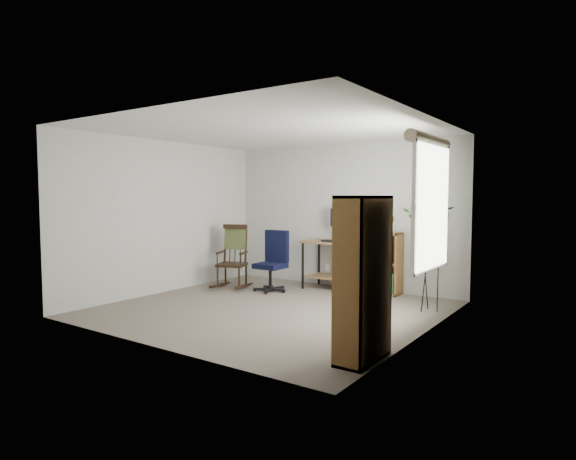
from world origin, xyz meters
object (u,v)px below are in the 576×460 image
Objects in this scene: low_bookshelf at (372,262)px; tall_bookshelf at (363,279)px; desk at (337,266)px; rocking_chair at (232,256)px; office_chair at (270,261)px.

tall_bookshelf is at bearing -66.88° from low_bookshelf.
desk is at bearing 122.72° from tall_bookshelf.
low_bookshelf is at bearing 2.22° from rocking_chair.
tall_bookshelf is (1.84, -2.86, 0.37)m from desk.
rocking_chair is 3.93m from tall_bookshelf.
low_bookshelf is (2.10, 0.97, -0.05)m from rocking_chair.
rocking_chair is at bearing -150.90° from desk.
office_chair is (-0.82, -0.74, 0.10)m from desk.
low_bookshelf is at bearing 11.99° from desk.
low_bookshelf reaches higher than desk.
rocking_chair is at bearing 149.20° from tall_bookshelf.
tall_bookshelf reaches higher than office_chair.
desk is 1.11× the size of office_chair.
office_chair is at bearing -137.74° from desk.
tall_bookshelf reaches higher than rocking_chair.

